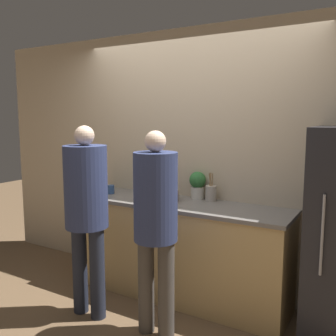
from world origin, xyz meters
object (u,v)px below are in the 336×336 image
person_center (156,217)px  bottle_green (104,182)px  utensil_crock (211,193)px  cup_blue (111,189)px  fruit_bowl (160,195)px  potted_plant (198,184)px  person_left (86,203)px

person_center → bottle_green: (-1.13, 0.73, 0.06)m
utensil_crock → cup_blue: (-1.05, -0.21, -0.03)m
fruit_bowl → bottle_green: size_ratio=1.40×
bottle_green → potted_plant: (1.05, 0.17, 0.05)m
potted_plant → person_center: bearing=-84.9°
person_center → potted_plant: 0.91m
cup_blue → fruit_bowl: bearing=-0.6°
person_left → utensil_crock: 1.18m
potted_plant → utensil_crock: bearing=-10.9°
bottle_green → cup_blue: size_ratio=2.81×
person_center → fruit_bowl: size_ratio=4.60×
person_center → bottle_green: person_center is taller
person_left → potted_plant: size_ratio=6.19×
person_center → person_left: bearing=-176.5°
person_left → cup_blue: person_left is taller
person_center → fruit_bowl: person_center is taller
cup_blue → person_center: bearing=-33.9°
fruit_bowl → potted_plant: 0.39m
person_center → cup_blue: bearing=146.1°
fruit_bowl → cup_blue: (-0.62, 0.01, -0.00)m
utensil_crock → person_left: bearing=-129.5°
person_left → cup_blue: size_ratio=18.51×
person_center → utensil_crock: person_center is taller
utensil_crock → bottle_green: bearing=-173.5°
person_left → person_center: size_ratio=1.02×
bottle_green → person_left: bearing=-59.4°
utensil_crock → cup_blue: 1.08m
person_left → fruit_bowl: bearing=65.6°
utensil_crock → potted_plant: (-0.16, 0.03, 0.07)m
utensil_crock → potted_plant: size_ratio=1.01×
person_left → utensil_crock: (0.75, 0.91, 0.01)m
cup_blue → potted_plant: size_ratio=0.33×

